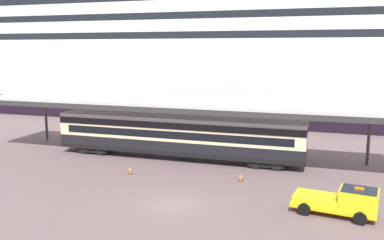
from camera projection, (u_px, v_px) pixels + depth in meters
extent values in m
plane|color=#6C5658|center=(172.00, 205.00, 28.30)|extent=(400.00, 400.00, 0.00)
cube|color=black|center=(331.00, 107.00, 63.99)|extent=(144.32, 25.80, 3.25)
cube|color=silver|center=(333.00, 71.00, 63.06)|extent=(144.32, 25.80, 7.59)
cube|color=silver|center=(335.00, 37.00, 62.18)|extent=(132.77, 23.74, 2.69)
cube|color=black|center=(338.00, 33.00, 51.06)|extent=(127.00, 0.12, 0.97)
cube|color=silver|center=(336.00, 19.00, 61.72)|extent=(127.46, 22.79, 2.69)
cube|color=black|center=(339.00, 11.00, 51.05)|extent=(121.92, 0.12, 0.97)
cube|color=silver|center=(338.00, 0.00, 61.26)|extent=(122.15, 21.84, 2.69)
cube|color=silver|center=(179.00, 102.00, 39.57)|extent=(40.32, 6.42, 0.25)
cube|color=#313131|center=(167.00, 111.00, 36.71)|extent=(40.32, 0.20, 0.50)
cylinder|color=#313131|center=(46.00, 117.00, 47.86)|extent=(0.28, 0.28, 5.32)
cylinder|color=#313131|center=(90.00, 120.00, 46.14)|extent=(0.28, 0.28, 5.32)
cylinder|color=#313131|center=(137.00, 123.00, 44.41)|extent=(0.28, 0.28, 5.32)
cylinder|color=#313131|center=(188.00, 126.00, 42.69)|extent=(0.28, 0.28, 5.32)
cylinder|color=#313131|center=(243.00, 129.00, 40.96)|extent=(0.28, 0.28, 5.32)
cylinder|color=#313131|center=(303.00, 132.00, 39.24)|extent=(0.28, 0.28, 5.32)
cylinder|color=#313131|center=(369.00, 136.00, 37.51)|extent=(0.28, 0.28, 5.32)
cube|color=black|center=(177.00, 150.00, 39.89)|extent=(24.04, 2.80, 0.40)
cube|color=black|center=(177.00, 144.00, 39.78)|extent=(24.04, 2.80, 0.90)
cube|color=beige|center=(177.00, 133.00, 39.60)|extent=(24.04, 2.80, 1.20)
cube|color=black|center=(172.00, 135.00, 38.30)|extent=(22.12, 0.08, 0.72)
cube|color=black|center=(177.00, 124.00, 39.44)|extent=(24.04, 2.80, 0.60)
cube|color=#B1B1B1|center=(177.00, 119.00, 39.36)|extent=(24.04, 2.69, 0.36)
cube|color=black|center=(98.00, 148.00, 42.55)|extent=(3.20, 2.35, 0.50)
cylinder|color=black|center=(84.00, 150.00, 41.72)|extent=(0.84, 0.12, 0.84)
cylinder|color=black|center=(100.00, 151.00, 41.18)|extent=(0.84, 0.12, 0.84)
cube|color=black|center=(267.00, 162.00, 37.37)|extent=(3.20, 2.35, 0.50)
cylinder|color=black|center=(255.00, 164.00, 36.54)|extent=(0.84, 0.12, 0.84)
cylinder|color=black|center=(276.00, 166.00, 36.00)|extent=(0.84, 0.12, 0.84)
cube|color=yellow|center=(334.00, 206.00, 26.58)|extent=(5.44, 2.75, 0.36)
cube|color=#F2B20C|center=(334.00, 207.00, 26.60)|extent=(5.44, 2.77, 0.12)
cube|color=yellow|center=(359.00, 198.00, 25.82)|extent=(2.55, 2.24, 1.10)
cube|color=#19232D|center=(359.00, 193.00, 25.76)|extent=(2.33, 2.13, 0.44)
cube|color=orange|center=(359.00, 189.00, 25.71)|extent=(0.58, 0.28, 0.16)
cube|color=yellow|center=(317.00, 198.00, 26.97)|extent=(3.16, 2.33, 0.36)
cylinder|color=black|center=(363.00, 207.00, 26.77)|extent=(0.83, 0.37, 0.80)
cylinder|color=black|center=(360.00, 219.00, 25.00)|extent=(0.83, 0.37, 0.80)
cylinder|color=black|center=(310.00, 199.00, 28.22)|extent=(0.83, 0.37, 0.80)
cylinder|color=black|center=(304.00, 209.00, 26.45)|extent=(0.83, 0.37, 0.80)
cube|color=black|center=(240.00, 180.00, 33.43)|extent=(0.36, 0.36, 0.04)
cone|color=#EA590F|center=(241.00, 177.00, 33.38)|extent=(0.30, 0.30, 0.57)
cylinder|color=white|center=(241.00, 176.00, 33.37)|extent=(0.17, 0.17, 0.08)
cube|color=black|center=(130.00, 174.00, 35.24)|extent=(0.36, 0.36, 0.04)
cone|color=#EA590F|center=(130.00, 170.00, 35.18)|extent=(0.30, 0.30, 0.67)
cylinder|color=white|center=(130.00, 169.00, 35.17)|extent=(0.17, 0.17, 0.09)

